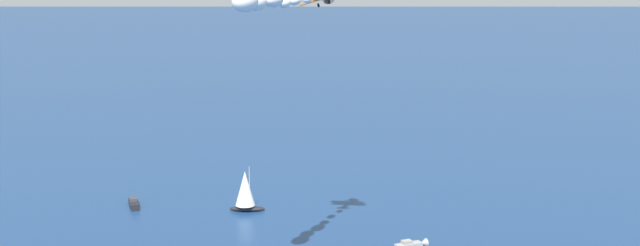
# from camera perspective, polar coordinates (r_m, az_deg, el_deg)

# --- Properties ---
(sailboat_near_centre) EXTENTS (6.37, 6.36, 9.07)m
(sailboat_near_centre) POSITION_cam_1_polar(r_m,az_deg,el_deg) (159.61, -5.28, -4.77)
(sailboat_near_centre) COLOR black
(sailboat_near_centre) RESTS_ON ground_plane
(motorboat_far_stbd) EXTENTS (6.84, 4.60, 1.97)m
(motorboat_far_stbd) POSITION_cam_1_polar(r_m,az_deg,el_deg) (166.78, -12.95, -5.60)
(motorboat_far_stbd) COLOR black
(motorboat_far_stbd) RESTS_ON ground_plane
(motorboat_ahead) EXTENTS (3.38, 6.18, 1.74)m
(motorboat_ahead) POSITION_cam_1_polar(r_m,az_deg,el_deg) (141.04, 6.54, -8.48)
(motorboat_ahead) COLOR #9E9993
(motorboat_ahead) RESTS_ON ground_plane
(smoke_trail_lead) EXTENTS (11.06, 21.22, 3.34)m
(smoke_trail_lead) POSITION_cam_1_polar(r_m,az_deg,el_deg) (104.52, -4.10, 8.53)
(smoke_trail_lead) COLOR white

